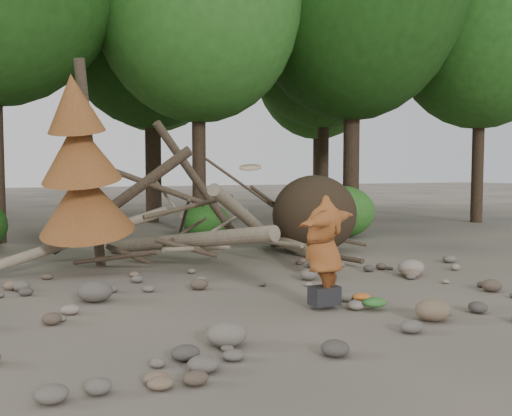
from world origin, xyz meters
name	(u,v)px	position (x,y,z in m)	size (l,w,h in m)	color
ground	(296,297)	(0.00, 0.00, 0.00)	(120.00, 120.00, 0.00)	#514C44
deadfall_pile	(295,217)	(2.02, 4.24, 0.95)	(8.55, 5.24, 3.30)	#332619
dead_conifer	(82,170)	(-3.12, 3.37, 2.11)	(2.06, 2.16, 4.35)	#4C3F30
bush_mid	(206,222)	(0.80, 7.80, 0.56)	(1.40, 1.40, 1.12)	#28621C
bush_right	(342,211)	(5.00, 7.00, 0.80)	(2.00, 2.00, 1.60)	#327424
frisbee_thrower	(324,249)	(0.04, -0.85, 0.91)	(2.52, 1.75, 2.14)	brown
backpack	(324,299)	(0.05, -0.88, 0.15)	(0.44, 0.29, 0.29)	black
cloth_green	(375,306)	(0.72, -1.24, 0.07)	(0.38, 0.32, 0.14)	#326F2C
cloth_orange	(362,300)	(0.78, -0.78, 0.05)	(0.30, 0.25, 0.11)	#C76422
boulder_front_left	(227,334)	(-1.94, -2.06, 0.15)	(0.50, 0.45, 0.30)	#6E685C
boulder_front_right	(433,310)	(1.14, -2.05, 0.15)	(0.51, 0.46, 0.31)	#756149
boulder_mid_right	(411,268)	(2.96, 0.85, 0.16)	(0.55, 0.49, 0.33)	gray
boulder_mid_left	(95,291)	(-3.16, 0.90, 0.17)	(0.57, 0.51, 0.34)	#575049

